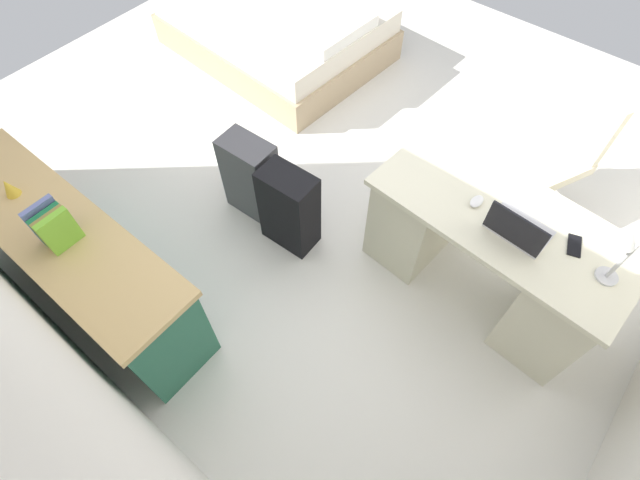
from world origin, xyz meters
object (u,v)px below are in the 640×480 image
Objects in this scene: computer_mouse at (477,201)px; desk_lamp at (625,244)px; suitcase_black at (289,209)px; figurine_small at (9,188)px; laptop at (518,229)px; credenza at (80,262)px; suitcase_spare_grey at (251,177)px; cell_phone_near_laptop at (574,246)px; desk at (487,251)px; bed at (277,27)px; office_chair at (549,159)px.

desk_lamp reaches higher than computer_mouse.
suitcase_black is 5.72× the size of figurine_small.
laptop is 2.95× the size of figurine_small.
suitcase_spare_grey is (-0.28, -1.16, -0.05)m from credenza.
figurine_small reaches higher than suitcase_black.
suitcase_spare_grey is 6.22× the size of computer_mouse.
figurine_small is at bearing 13.21° from cell_phone_near_laptop.
figurine_small is at bearing 35.70° from desk.
bed is 3.07m from laptop.
figurine_small is at bearing 29.65° from desk_lamp.
figurine_small reaches higher than computer_mouse.
laptop reaches higher than suitcase_spare_grey.
laptop is at bearing 6.69° from desk_lamp.
suitcase_black is at bearing 50.25° from office_chair.
bed is at bearing -72.32° from credenza.
office_chair is 8.55× the size of figurine_small.
figurine_small is at bearing 58.86° from suitcase_spare_grey.
bed is (2.67, -0.19, -0.18)m from office_chair.
cell_phone_near_laptop is (-1.53, -0.51, 0.44)m from suitcase_black.
credenza reaches higher than suitcase_black.
credenza is 2.90× the size of suitcase_spare_grey.
desk is 4.30× the size of desk_lamp.
desk is 4.57× the size of laptop.
office_chair is 6.91× the size of cell_phone_near_laptop.
cell_phone_near_laptop is (-0.36, -0.04, 0.36)m from desk.
computer_mouse is (0.14, 0.94, 0.34)m from office_chair.
cell_phone_near_laptop is at bearing -168.82° from suitcase_spare_grey.
desk_lamp is at bearing -168.23° from suitcase_black.
desk reaches higher than bed.
cell_phone_near_laptop is (-0.27, -0.13, -0.04)m from laptop.
figurine_small is (-0.49, 2.68, 0.54)m from bed.
suitcase_spare_grey is 1.75m from laptop.
desk is at bearing -167.18° from suitcase_spare_grey.
office_chair is at bearing -131.14° from figurine_small.
computer_mouse is (-1.67, -1.55, 0.40)m from credenza.
desk is 2.43m from credenza.
desk is at bearing -4.39° from desk_lamp.
office_chair is 1.49× the size of suitcase_black.
laptop is at bearing -142.29° from credenza.
suitcase_spare_grey reaches higher than bed.
laptop is (-1.65, -0.33, 0.49)m from suitcase_spare_grey.
desk_lamp reaches higher than figurine_small.
desk_lamp is at bearing 119.53° from office_chair.
bed is at bearing -55.58° from suitcase_spare_grey.
laptop is at bearing -165.77° from suitcase_black.
suitcase_spare_grey is 4.57× the size of cell_phone_near_laptop.
desk reaches higher than suitcase_black.
computer_mouse is at bearing 155.99° from bed.
desk is at bearing -160.78° from suitcase_black.
figurine_small is at bearing 48.86° from office_chair.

